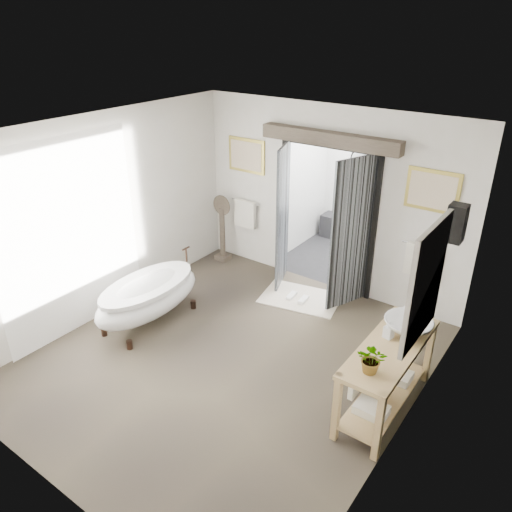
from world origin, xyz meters
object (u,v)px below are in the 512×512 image
vanity (385,371)px  rug (301,298)px  clawfoot_tub (148,296)px  basin (408,327)px

vanity → rug: vanity is taller
vanity → rug: (-1.98, 1.52, -0.50)m
clawfoot_tub → basin: basin is taller
clawfoot_tub → basin: size_ratio=3.31×
vanity → basin: (0.08, 0.33, 0.44)m
basin → vanity: bearing=-93.3°
clawfoot_tub → rug: bearing=51.7°
vanity → basin: 0.55m
rug → clawfoot_tub: bearing=-128.3°
rug → basin: 2.56m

